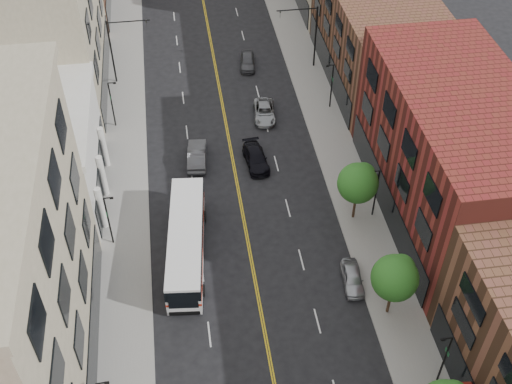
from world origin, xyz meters
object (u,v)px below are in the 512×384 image
car_lane_behind (197,155)px  car_lane_b (264,112)px  car_lane_c (248,61)px  car_parked_far (352,278)px  city_bus (186,241)px  car_lane_a (256,158)px

car_lane_behind → car_lane_b: 9.49m
car_lane_behind → car_lane_c: (6.95, 15.69, -0.10)m
car_lane_c → car_parked_far: bearing=-76.1°
car_parked_far → car_lane_behind: size_ratio=0.78×
city_bus → car_lane_b: size_ratio=2.64×
city_bus → car_lane_c: 28.70m
car_parked_far → car_lane_b: 22.57m
car_lane_behind → car_lane_a: size_ratio=1.02×
car_lane_behind → car_lane_c: size_ratio=1.19×
car_parked_far → car_lane_a: 16.07m
city_bus → car_lane_a: size_ratio=2.61×
car_lane_a → car_parked_far: bearing=-75.7°
city_bus → car_lane_a: 12.74m
car_lane_behind → car_lane_a: bearing=173.5°
car_lane_behind → car_lane_a: (5.41, -1.15, -0.11)m
car_lane_a → car_lane_b: 7.40m
car_lane_b → car_lane_c: 9.70m
car_lane_c → car_lane_b: bearing=-80.4°
car_parked_far → car_lane_b: car_lane_b is taller
car_parked_far → car_lane_b: (-3.38, 22.32, 0.00)m
city_bus → car_lane_c: city_bus is taller
car_lane_behind → car_lane_b: bearing=-135.3°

